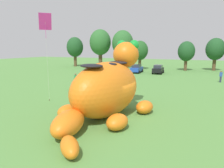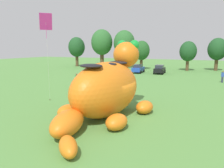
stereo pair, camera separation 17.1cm
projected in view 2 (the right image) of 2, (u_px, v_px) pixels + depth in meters
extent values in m
plane|color=#568E42|center=(123.00, 116.00, 15.38)|extent=(160.00, 160.00, 0.00)
ellipsoid|color=orange|center=(106.00, 89.00, 15.20)|extent=(4.48, 7.57, 4.03)
ellipsoid|color=orange|center=(126.00, 55.00, 17.32)|extent=(2.41, 2.60, 2.13)
sphere|color=green|center=(122.00, 45.00, 17.76)|extent=(0.85, 0.85, 0.85)
sphere|color=green|center=(134.00, 45.00, 17.15)|extent=(0.85, 0.85, 0.85)
ellipsoid|color=black|center=(118.00, 63.00, 16.23)|extent=(1.77, 1.49, 0.27)
ellipsoid|color=black|center=(106.00, 64.00, 14.88)|extent=(1.77, 1.49, 0.27)
ellipsoid|color=black|center=(91.00, 66.00, 13.39)|extent=(1.77, 1.49, 0.27)
ellipsoid|color=orange|center=(98.00, 100.00, 18.28)|extent=(1.45, 1.87, 0.98)
ellipsoid|color=orange|center=(145.00, 107.00, 15.94)|extent=(1.45, 1.87, 0.98)
ellipsoid|color=orange|center=(68.00, 111.00, 14.90)|extent=(1.45, 1.87, 0.98)
ellipsoid|color=orange|center=(117.00, 122.00, 12.75)|extent=(1.45, 1.87, 0.98)
ellipsoid|color=orange|center=(68.00, 123.00, 11.99)|extent=(2.27, 3.50, 1.41)
ellipsoid|color=orange|center=(68.00, 146.00, 9.70)|extent=(1.90, 1.93, 0.86)
cube|color=white|center=(119.00, 69.00, 42.91)|extent=(1.82, 4.15, 0.80)
cube|color=#2D333D|center=(119.00, 65.00, 42.66)|extent=(1.55, 2.01, 0.60)
cylinder|color=black|center=(118.00, 70.00, 44.48)|extent=(0.26, 0.65, 0.64)
cylinder|color=black|center=(125.00, 70.00, 43.74)|extent=(0.26, 0.65, 0.64)
cylinder|color=black|center=(113.00, 71.00, 42.23)|extent=(0.26, 0.65, 0.64)
cylinder|color=black|center=(121.00, 72.00, 41.49)|extent=(0.26, 0.65, 0.64)
cube|color=#2347B7|center=(138.00, 69.00, 41.98)|extent=(1.82, 4.15, 0.80)
cube|color=#2D333D|center=(138.00, 66.00, 41.72)|extent=(1.55, 2.01, 0.60)
cylinder|color=black|center=(136.00, 70.00, 43.53)|extent=(0.26, 0.65, 0.64)
cylinder|color=black|center=(144.00, 71.00, 42.88)|extent=(0.26, 0.65, 0.64)
cylinder|color=black|center=(132.00, 72.00, 41.22)|extent=(0.26, 0.65, 0.64)
cylinder|color=black|center=(141.00, 72.00, 40.57)|extent=(0.26, 0.65, 0.64)
cube|color=black|center=(160.00, 70.00, 40.64)|extent=(1.83, 4.15, 0.80)
cube|color=#2D333D|center=(160.00, 66.00, 40.38)|extent=(1.56, 2.02, 0.60)
cylinder|color=black|center=(156.00, 71.00, 42.18)|extent=(0.26, 0.65, 0.64)
cylinder|color=black|center=(165.00, 71.00, 41.54)|extent=(0.26, 0.65, 0.64)
cylinder|color=black|center=(154.00, 72.00, 39.87)|extent=(0.26, 0.65, 0.64)
cylinder|color=black|center=(163.00, 73.00, 39.23)|extent=(0.26, 0.65, 0.64)
cylinder|color=brown|center=(77.00, 61.00, 56.86)|extent=(0.80, 0.80, 2.79)
ellipsoid|color=#1E4C23|center=(77.00, 47.00, 56.19)|extent=(4.47, 4.47, 5.36)
cylinder|color=brown|center=(102.00, 61.00, 54.19)|extent=(0.98, 0.98, 3.44)
ellipsoid|color=#2D662D|center=(102.00, 42.00, 53.37)|extent=(5.50, 5.50, 6.60)
cylinder|color=brown|center=(124.00, 61.00, 51.92)|extent=(0.94, 0.94, 3.30)
ellipsoid|color=#2D662D|center=(124.00, 43.00, 51.13)|extent=(5.27, 5.27, 6.33)
cylinder|color=brown|center=(141.00, 64.00, 48.92)|extent=(0.67, 0.67, 2.36)
ellipsoid|color=#235623|center=(142.00, 50.00, 48.36)|extent=(3.77, 3.77, 4.53)
cylinder|color=brown|center=(187.00, 66.00, 45.71)|extent=(0.65, 0.65, 2.28)
ellipsoid|color=#1E4C23|center=(188.00, 51.00, 45.17)|extent=(3.65, 3.65, 4.38)
cylinder|color=brown|center=(216.00, 65.00, 45.71)|extent=(0.72, 0.72, 2.53)
ellipsoid|color=#1E4C23|center=(217.00, 49.00, 45.11)|extent=(4.06, 4.06, 4.87)
cylinder|color=black|center=(77.00, 83.00, 27.17)|extent=(0.26, 0.26, 0.88)
cube|color=#338C4C|center=(77.00, 77.00, 27.05)|extent=(0.38, 0.22, 0.60)
sphere|color=brown|center=(77.00, 74.00, 26.97)|extent=(0.22, 0.22, 0.22)
cylinder|color=#2D334C|center=(222.00, 80.00, 30.15)|extent=(0.26, 0.26, 0.88)
cube|color=#2D4CA5|center=(223.00, 75.00, 30.02)|extent=(0.38, 0.22, 0.60)
sphere|color=brown|center=(223.00, 72.00, 29.95)|extent=(0.22, 0.22, 0.22)
cylinder|color=#726656|center=(107.00, 91.00, 22.06)|extent=(0.26, 0.26, 0.88)
cube|color=#2D4CA5|center=(107.00, 84.00, 21.93)|extent=(0.38, 0.22, 0.60)
sphere|color=beige|center=(107.00, 81.00, 21.86)|extent=(0.22, 0.22, 0.22)
cylinder|color=brown|center=(50.00, 100.00, 19.90)|extent=(0.06, 0.06, 0.15)
cylinder|color=silver|center=(48.00, 62.00, 19.26)|extent=(0.01, 0.01, 7.23)
cube|color=#D833A5|center=(46.00, 22.00, 18.63)|extent=(1.13, 1.13, 1.44)
cylinder|color=#D833A5|center=(46.00, 32.00, 18.79)|extent=(0.03, 0.03, 1.20)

